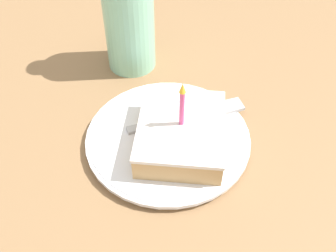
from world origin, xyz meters
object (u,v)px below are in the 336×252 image
plate (168,138)px  fork (195,115)px  bottle (129,17)px  cake_slice (181,133)px

plate → fork: 0.05m
plate → bottle: size_ratio=1.03×
fork → bottle: bottle is taller
plate → cake_slice: cake_slice is taller
fork → cake_slice: bearing=72.8°
bottle → fork: bearing=130.9°
plate → fork: fork is taller
cake_slice → fork: 0.06m
plate → bottle: (0.08, -0.17, 0.08)m
plate → bottle: 0.20m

